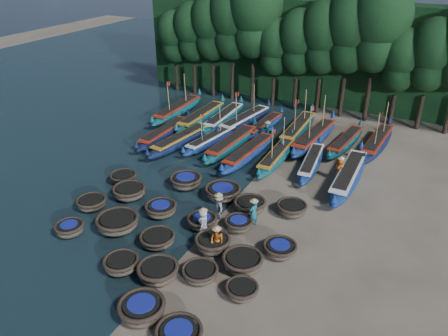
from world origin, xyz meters
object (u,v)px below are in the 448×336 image
at_px(coracle_10, 91,203).
at_px(coracle_15, 129,191).
at_px(coracle_18, 239,223).
at_px(fisherman_6, 340,168).
at_px(long_boat_1, 165,133).
at_px(coracle_11, 117,222).
at_px(coracle_6, 121,263).
at_px(fisherman_4, 219,206).
at_px(coracle_3, 142,309).
at_px(coracle_5, 70,228).
at_px(long_boat_8, 348,176).
at_px(fisherman_3, 219,208).
at_px(long_boat_5, 249,152).
at_px(coracle_17, 202,221).
at_px(coracle_24, 292,208).
at_px(long_boat_2, 181,140).
at_px(long_boat_3, 211,140).
at_px(long_boat_4, 232,143).
at_px(coracle_7, 158,271).
at_px(coracle_20, 123,177).
at_px(coracle_21, 186,181).
at_px(coracle_4, 179,334).
at_px(long_boat_15, 315,137).
at_px(fisherman_0, 203,222).
at_px(fisherman_2, 217,240).
at_px(coracle_23, 250,205).
at_px(long_boat_10, 201,117).
at_px(coracle_19, 280,248).
at_px(long_boat_7, 311,163).
at_px(long_boat_11, 224,118).
at_px(coracle_14, 242,261).
at_px(fisherman_5, 267,131).
at_px(long_boat_13, 264,126).
at_px(fisherman_1, 254,212).
at_px(coracle_13, 213,243).
at_px(long_boat_12, 245,120).
at_px(long_boat_6, 277,156).
at_px(coracle_8, 200,272).
at_px(long_boat_16, 345,142).
at_px(long_boat_9, 178,110).
at_px(coracle_9, 242,290).

xyz_separation_m(coracle_10, coracle_15, (1.32, 2.11, 0.06)).
bearing_deg(coracle_18, fisherman_6, 65.81).
bearing_deg(long_boat_1, coracle_11, -68.30).
relative_size(coracle_6, fisherman_4, 1.10).
distance_m(coracle_3, coracle_15, 10.56).
relative_size(coracle_5, long_boat_8, 0.19).
bearing_deg(fisherman_3, long_boat_1, -148.57).
bearing_deg(coracle_6, long_boat_5, 87.75).
height_order(coracle_17, long_boat_8, long_boat_8).
bearing_deg(coracle_24, long_boat_2, 154.19).
distance_m(long_boat_3, long_boat_4, 1.89).
xyz_separation_m(coracle_7, coracle_20, (-7.79, 7.09, -0.10)).
distance_m(coracle_18, coracle_21, 6.03).
distance_m(coracle_4, long_boat_15, 22.19).
height_order(fisherman_0, fisherman_2, fisherman_0).
xyz_separation_m(coracle_23, long_boat_10, (-10.02, 11.62, 0.14)).
height_order(coracle_15, long_boat_1, long_boat_1).
bearing_deg(long_boat_5, long_boat_8, 1.65).
xyz_separation_m(coracle_4, long_boat_4, (-6.32, 18.04, 0.17)).
relative_size(coracle_19, fisherman_2, 1.12).
relative_size(long_boat_7, long_boat_11, 0.86).
bearing_deg(coracle_6, coracle_19, 35.60).
relative_size(long_boat_1, long_boat_8, 0.91).
height_order(coracle_7, coracle_14, coracle_7).
xyz_separation_m(coracle_4, long_boat_10, (-11.39, 22.05, 0.20)).
distance_m(coracle_7, long_boat_8, 15.29).
bearing_deg(long_boat_15, coracle_18, -86.75).
distance_m(coracle_11, fisherman_5, 16.01).
bearing_deg(coracle_3, coracle_6, 143.57).
height_order(coracle_3, fisherman_4, fisherman_4).
bearing_deg(long_boat_13, coracle_15, -97.67).
relative_size(coracle_17, long_boat_10, 0.20).
xyz_separation_m(coracle_18, fisherman_3, (-1.46, 0.32, 0.45)).
xyz_separation_m(coracle_7, fisherman_5, (-1.48, 18.18, 0.42)).
distance_m(coracle_23, coracle_24, 2.58).
xyz_separation_m(long_boat_4, fisherman_1, (5.76, -8.94, 0.42)).
bearing_deg(coracle_23, coracle_19, -44.76).
distance_m(coracle_4, coracle_18, 8.52).
bearing_deg(coracle_17, coracle_7, -87.21).
xyz_separation_m(coracle_10, long_boat_8, (13.67, 10.46, 0.21)).
distance_m(coracle_20, fisherman_1, 10.24).
bearing_deg(coracle_19, coracle_14, -124.56).
relative_size(long_boat_4, long_boat_7, 1.16).
bearing_deg(coracle_18, fisherman_5, 104.51).
relative_size(coracle_13, long_boat_12, 0.28).
bearing_deg(long_boat_6, coracle_8, -86.12).
bearing_deg(long_boat_6, long_boat_1, 179.79).
distance_m(coracle_10, long_boat_16, 20.35).
height_order(long_boat_8, long_boat_9, long_boat_9).
height_order(coracle_8, coracle_9, coracle_8).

